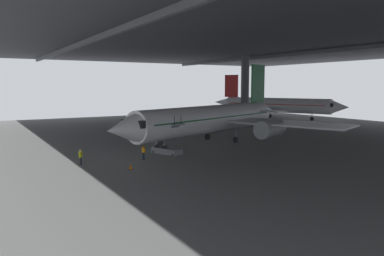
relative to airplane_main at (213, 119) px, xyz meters
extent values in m
plane|color=slate|center=(1.92, -3.77, -3.48)|extent=(110.00, 110.00, 0.00)
cylinder|color=#4C4F54|center=(-22.24, 23.54, 3.90)|extent=(1.80, 1.80, 14.77)
cube|color=#38383D|center=(1.92, 9.98, 11.89)|extent=(121.00, 99.00, 1.20)
cube|color=#4C4F54|center=(1.92, -14.77, 10.89)|extent=(115.50, 0.50, 0.70)
cube|color=#4C4F54|center=(1.92, 26.48, 10.89)|extent=(115.50, 0.50, 0.70)
cylinder|color=white|center=(0.22, -0.59, 0.02)|extent=(13.54, 27.92, 3.81)
cone|color=white|center=(5.81, -15.49, 0.02)|extent=(5.10, 5.59, 3.73)
cube|color=black|center=(4.97, -13.24, 0.50)|extent=(3.97, 3.63, 0.84)
cone|color=white|center=(-5.37, 14.31, 0.40)|extent=(5.17, 6.84, 3.24)
cube|color=#19592D|center=(-4.52, 12.05, 5.04)|extent=(1.68, 3.97, 6.23)
cube|color=white|center=(-1.66, 12.02, 0.59)|extent=(5.63, 4.62, 0.16)
cube|color=white|center=(-6.66, 10.14, 0.59)|extent=(5.63, 4.62, 0.16)
cube|color=white|center=(7.85, 7.18, -0.36)|extent=(17.35, 12.08, 0.24)
cylinder|color=#9EA3A8|center=(6.78, 4.57, -1.03)|extent=(3.95, 5.47, 2.36)
cube|color=white|center=(-10.63, 0.25, -0.36)|extent=(17.35, 12.08, 0.24)
cylinder|color=#9EA3A8|center=(-8.12, -1.02, -1.03)|extent=(3.95, 5.47, 2.36)
cube|color=#19592D|center=(0.22, -0.59, 0.31)|extent=(12.89, 26.01, 0.16)
cylinder|color=#9EA3A8|center=(3.57, -9.51, -2.23)|extent=(0.20, 0.20, 1.15)
cylinder|color=black|center=(3.57, -9.51, -3.03)|extent=(0.60, 0.95, 0.90)
cylinder|color=#9EA3A8|center=(1.59, 2.88, -2.23)|extent=(0.20, 0.20, 1.15)
cylinder|color=black|center=(1.59, 2.88, -3.03)|extent=(0.60, 0.95, 0.90)
cylinder|color=#9EA3A8|center=(-3.10, 1.12, -2.23)|extent=(0.20, 0.20, 1.15)
cylinder|color=black|center=(-3.10, 1.12, -3.03)|extent=(0.60, 0.95, 0.90)
cube|color=slate|center=(4.14, -9.48, -3.13)|extent=(4.14, 2.76, 0.70)
cube|color=slate|center=(4.14, -9.48, -1.29)|extent=(3.82, 2.48, 3.09)
cube|color=slate|center=(5.79, -8.86, 0.21)|extent=(1.49, 1.60, 0.12)
cylinder|color=black|center=(5.58, -8.30, 0.71)|extent=(0.06, 0.06, 1.00)
cylinder|color=black|center=(6.00, -9.42, 0.71)|extent=(0.06, 0.06, 1.00)
cylinder|color=black|center=(5.38, -8.27, -3.33)|extent=(0.32, 0.22, 0.30)
cylinder|color=black|center=(5.87, -9.58, -3.33)|extent=(0.32, 0.22, 0.30)
cylinder|color=black|center=(2.42, -9.38, -3.33)|extent=(0.32, 0.22, 0.30)
cylinder|color=black|center=(2.91, -10.69, -3.33)|extent=(0.32, 0.22, 0.30)
cylinder|color=#232838|center=(5.34, -20.02, -3.07)|extent=(0.14, 0.14, 0.83)
cylinder|color=#232838|center=(5.48, -20.14, -3.07)|extent=(0.14, 0.14, 0.83)
cube|color=yellow|center=(5.41, -20.08, -2.37)|extent=(0.42, 0.40, 0.59)
cylinder|color=yellow|center=(5.24, -19.93, -2.34)|extent=(0.09, 0.09, 0.56)
cylinder|color=yellow|center=(5.58, -20.23, -2.34)|extent=(0.09, 0.09, 0.56)
sphere|color=tan|center=(5.41, -20.08, -1.95)|extent=(0.22, 0.22, 0.22)
cylinder|color=#232838|center=(6.33, -13.40, -3.07)|extent=(0.14, 0.14, 0.82)
cylinder|color=#232838|center=(6.16, -13.44, -3.07)|extent=(0.14, 0.14, 0.82)
cube|color=orange|center=(6.25, -13.42, -2.37)|extent=(0.40, 0.29, 0.58)
cylinder|color=orange|center=(6.47, -13.37, -2.34)|extent=(0.09, 0.09, 0.55)
cylinder|color=orange|center=(6.02, -13.47, -2.34)|extent=(0.09, 0.09, 0.55)
sphere|color=#8C6647|center=(6.25, -13.42, -1.95)|extent=(0.22, 0.22, 0.22)
cylinder|color=white|center=(-24.50, 35.23, -0.11)|extent=(25.48, 14.25, 3.54)
cone|color=white|center=(-11.05, 41.42, -0.11)|extent=(5.31, 4.93, 3.47)
cube|color=black|center=(-13.09, 40.48, 0.33)|extent=(3.51, 3.77, 0.78)
cone|color=white|center=(-37.95, 29.05, 0.24)|extent=(6.41, 5.11, 3.01)
cube|color=red|center=(-35.92, 29.99, 4.56)|extent=(3.61, 1.83, 5.80)
cube|color=white|center=(-36.08, 32.64, 0.42)|extent=(4.52, 5.31, 0.16)
cube|color=white|center=(-34.00, 28.14, 0.42)|extent=(4.52, 5.31, 0.16)
cube|color=white|center=(-32.23, 41.79, -0.47)|extent=(12.04, 16.16, 0.24)
cylinder|color=#9EA3A8|center=(-29.73, 40.98, -1.09)|extent=(5.10, 3.92, 2.20)
cube|color=white|center=(-24.55, 25.10, -0.47)|extent=(12.04, 16.16, 0.24)
cylinder|color=#9EA3A8|center=(-23.55, 27.52, -1.09)|extent=(5.10, 3.92, 2.20)
cube|color=red|center=(-24.50, 35.23, 0.15)|extent=(23.76, 13.51, 0.16)
cylinder|color=#9EA3A8|center=(-16.45, 38.93, -2.23)|extent=(0.20, 0.20, 1.15)
cylinder|color=black|center=(-16.45, 38.93, -3.03)|extent=(0.94, 0.65, 0.90)
cylinder|color=#9EA3A8|center=(-27.84, 36.31, -2.23)|extent=(0.20, 0.20, 1.15)
cylinder|color=black|center=(-27.84, 36.31, -3.03)|extent=(0.94, 0.65, 0.90)
cylinder|color=#9EA3A8|center=(-25.85, 32.00, -2.23)|extent=(0.20, 0.20, 1.15)
cylinder|color=black|center=(-25.85, 32.00, -3.03)|extent=(0.94, 0.65, 0.90)
cube|color=black|center=(9.94, -16.41, -3.46)|extent=(0.36, 0.36, 0.04)
cone|color=orange|center=(9.94, -16.41, -3.16)|extent=(0.30, 0.30, 0.56)
camera|label=1|loc=(43.90, -29.60, 4.71)|focal=34.99mm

